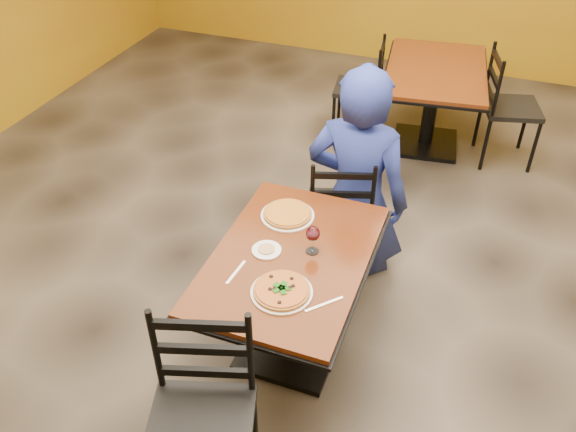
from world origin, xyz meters
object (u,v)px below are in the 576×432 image
at_px(chair_second_right, 512,108).
at_px(pizza_far, 288,213).
at_px(table_main, 290,282).
at_px(side_plate, 267,250).
at_px(chair_main_far, 340,209).
at_px(wine_glass, 313,238).
at_px(pizza_main, 282,290).
at_px(table_second, 433,89).
at_px(plate_main, 282,292).
at_px(plate_far, 288,216).
at_px(chair_main_near, 200,429).
at_px(chair_second_left, 358,88).
at_px(diner, 359,172).

height_order(chair_second_right, pizza_far, chair_second_right).
bearing_deg(table_main, side_plate, -177.28).
height_order(chair_main_far, wine_glass, wine_glass).
relative_size(chair_main_far, pizza_main, 3.22).
distance_m(table_second, plate_main, 2.99).
bearing_deg(pizza_far, plate_main, -72.26).
relative_size(pizza_main, wine_glass, 1.58).
bearing_deg(plate_main, plate_far, 107.74).
height_order(table_second, chair_main_near, chair_main_near).
distance_m(chair_main_near, wine_glass, 1.10).
bearing_deg(wine_glass, chair_main_near, -99.02).
xyz_separation_m(plate_main, plate_far, (-0.19, 0.59, 0.00)).
relative_size(chair_main_far, plate_main, 2.95).
xyz_separation_m(chair_main_near, chair_second_left, (-0.27, 3.66, -0.06)).
bearing_deg(plate_far, chair_second_right, 64.33).
bearing_deg(chair_main_near, plate_main, 62.31).
relative_size(plate_main, side_plate, 1.94).
relative_size(table_second, wine_glass, 7.58).
bearing_deg(side_plate, chair_second_right, 67.09).
height_order(table_second, pizza_main, pizza_main).
bearing_deg(plate_main, chair_main_far, 91.21).
relative_size(chair_second_left, pizza_main, 3.20).
relative_size(diner, pizza_main, 5.17).
xyz_separation_m(chair_second_left, wine_glass, (0.43, -2.62, 0.39)).
distance_m(chair_main_near, pizza_far, 1.31).
distance_m(chair_main_far, chair_second_right, 2.07).
xyz_separation_m(table_main, plate_far, (-0.14, 0.32, 0.20)).
height_order(table_main, plate_far, plate_far).
distance_m(table_second, chair_second_left, 0.68).
bearing_deg(pizza_far, chair_second_left, 94.79).
xyz_separation_m(table_main, pizza_main, (0.05, -0.28, 0.21)).
xyz_separation_m(chair_second_right, diner, (-0.88, -1.75, 0.24)).
bearing_deg(side_plate, pizza_main, -54.86).
bearing_deg(chair_second_right, pizza_main, 147.76).
relative_size(table_second, pizza_far, 4.87).
height_order(table_main, pizza_main, pizza_main).
bearing_deg(pizza_main, table_main, 101.20).
distance_m(pizza_main, pizza_far, 0.62).
xyz_separation_m(diner, pizza_far, (-0.26, -0.62, 0.04)).
distance_m(chair_main_near, side_plate, 0.99).
bearing_deg(chair_main_near, table_second, 66.13).
relative_size(pizza_main, plate_far, 0.92).
xyz_separation_m(diner, plate_far, (-0.26, -0.62, 0.02)).
relative_size(chair_main_near, pizza_far, 3.66).
distance_m(table_main, wine_glass, 0.31).
height_order(table_main, chair_main_far, chair_main_far).
relative_size(plate_main, wine_glass, 1.72).
relative_size(plate_far, side_plate, 1.94).
relative_size(plate_main, pizza_far, 1.11).
relative_size(chair_main_near, diner, 0.70).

